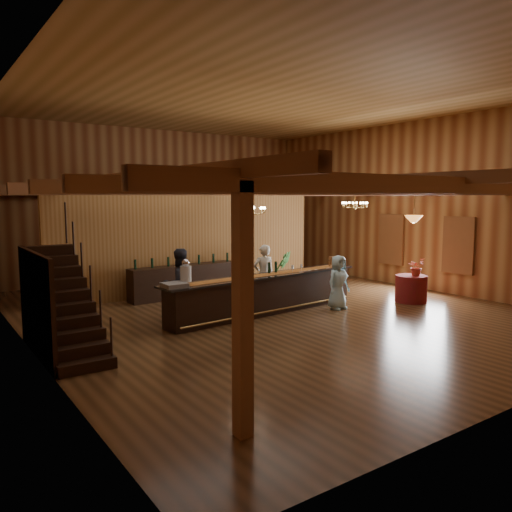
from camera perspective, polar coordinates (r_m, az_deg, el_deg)
floor at (r=13.44m, az=1.73°, el=-6.20°), size 14.00×14.00×0.00m
ceiling at (r=13.34m, az=1.81°, el=17.49°), size 14.00×14.00×0.00m
wall_back at (r=19.19m, az=-10.82°, el=5.83°), size 12.00×0.10×5.50m
wall_left at (r=10.69m, az=-25.16°, el=4.72°), size 0.10×14.00×5.50m
wall_right at (r=17.36m, az=17.99°, el=5.54°), size 0.10×14.00×5.50m
beam_grid at (r=13.52m, az=0.49°, el=7.72°), size 11.90×13.90×0.39m
support_posts at (r=12.78m, az=3.08°, el=0.40°), size 9.20×10.20×3.20m
partition_wall at (r=15.88m, az=-7.24°, el=1.40°), size 9.00×0.18×3.10m
window_right_front at (r=16.46m, az=22.16°, el=1.14°), size 0.12×1.05×1.75m
window_right_back at (r=18.00m, az=15.22°, el=1.84°), size 0.12×1.05×1.75m
staircase at (r=10.27m, az=-20.94°, el=-4.98°), size 1.00×2.80×2.00m
backroom_boxes at (r=17.88m, az=-9.57°, el=-1.35°), size 4.10×0.60×1.10m
tasting_bar at (r=13.01m, az=1.12°, el=-4.33°), size 6.09×1.31×1.02m
beverage_dispenser at (r=11.51m, az=-8.04°, el=-1.89°), size 0.26×0.26×0.60m
glass_rack_tray at (r=11.29m, az=-9.31°, el=-3.30°), size 0.50×0.50×0.10m
raffle_drum at (r=14.67m, az=8.86°, el=-0.50°), size 0.34×0.24×0.30m
bar_bottle_0 at (r=13.13m, az=1.52°, el=-1.37°), size 0.07×0.07×0.30m
bar_bottle_1 at (r=13.29m, az=2.28°, el=-1.28°), size 0.07×0.07×0.30m
backbar_shelf at (r=15.27m, az=-8.20°, el=-2.84°), size 3.49×0.68×0.97m
round_table at (r=15.09m, az=17.30°, el=-3.59°), size 0.89×0.89×0.77m
chandelier_left at (r=11.96m, az=-0.87°, el=5.26°), size 0.80×0.80×0.66m
chandelier_right at (r=16.18m, az=11.23°, el=5.78°), size 0.80×0.80×0.58m
pendant_lamp at (r=14.87m, az=17.57°, el=4.08°), size 0.52×0.52×0.90m
bartender at (r=13.97m, az=0.89°, el=-2.17°), size 0.69×0.53×1.70m
staff_second at (r=12.38m, az=-8.79°, el=-3.23°), size 0.87×0.68×1.77m
guest at (r=13.62m, az=9.38°, el=-2.97°), size 0.75×0.51×1.47m
floor_plant at (r=16.25m, az=2.91°, el=-1.67°), size 0.75×0.63×1.28m
table_flowers at (r=14.99m, az=17.85°, el=-1.17°), size 0.48×0.42×0.52m
table_vase at (r=15.04m, az=17.89°, el=-1.58°), size 0.16×0.16×0.29m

